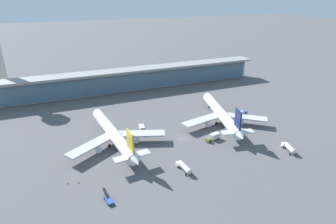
# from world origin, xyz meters

# --- Properties ---
(ground_plane) EXTENTS (1200.00, 1200.00, 0.00)m
(ground_plane) POSITION_xyz_m (0.00, 0.00, 0.00)
(ground_plane) COLOR #515154
(airliner_left_stand) EXTENTS (45.27, 59.22, 15.77)m
(airliner_left_stand) POSITION_xyz_m (-30.13, 7.02, 4.96)
(airliner_left_stand) COLOR white
(airliner_left_stand) RESTS_ON ground
(airliner_centre_stand) EXTENTS (44.34, 58.59, 15.77)m
(airliner_centre_stand) POSITION_xyz_m (26.76, 8.03, 4.96)
(airliner_centre_stand) COLOR white
(airliner_centre_stand) RESTS_ON ground
(service_truck_near_nose_olive) EXTENTS (3.03, 7.49, 3.10)m
(service_truck_near_nose_olive) POSITION_xyz_m (-14.84, 13.48, 1.69)
(service_truck_near_nose_olive) COLOR olive
(service_truck_near_nose_olive) RESTS_ON ground
(service_truck_under_wing_blue) EXTENTS (8.78, 5.52, 2.95)m
(service_truck_under_wing_blue) POSITION_xyz_m (41.81, 11.16, 1.71)
(service_truck_under_wing_blue) COLOR #234C9E
(service_truck_under_wing_blue) RESTS_ON ground
(service_truck_mid_apron_blue) EXTENTS (2.66, 6.94, 2.70)m
(service_truck_mid_apron_blue) POSITION_xyz_m (-40.19, -29.95, 0.81)
(service_truck_mid_apron_blue) COLOR #234C9E
(service_truck_mid_apron_blue) RESTS_ON ground
(service_truck_by_tail_white) EXTENTS (4.38, 8.89, 2.95)m
(service_truck_by_tail_white) POSITION_xyz_m (38.68, -27.84, 1.71)
(service_truck_by_tail_white) COLOR silver
(service_truck_by_tail_white) RESTS_ON ground
(service_truck_on_taxiway_olive) EXTENTS (7.64, 3.97, 3.10)m
(service_truck_on_taxiway_olive) POSITION_xyz_m (13.49, -6.61, 1.69)
(service_truck_on_taxiway_olive) COLOR olive
(service_truck_on_taxiway_olive) RESTS_ON ground
(service_truck_at_far_stand_white) EXTENTS (3.33, 8.80, 2.95)m
(service_truck_at_far_stand_white) POSITION_xyz_m (-9.65, -23.91, 1.71)
(service_truck_at_far_stand_white) COLOR silver
(service_truck_at_far_stand_white) RESTS_ON ground
(terminal_building) EXTENTS (183.60, 12.80, 15.20)m
(terminal_building) POSITION_xyz_m (0.00, 78.63, 7.87)
(terminal_building) COLOR #B2ADA3
(terminal_building) RESTS_ON ground
(safety_cone_alpha) EXTENTS (0.62, 0.62, 0.70)m
(safety_cone_alpha) POSITION_xyz_m (-52.00, -15.12, 0.32)
(safety_cone_alpha) COLOR orange
(safety_cone_alpha) RESTS_ON ground
(safety_cone_bravo) EXTENTS (0.62, 0.62, 0.70)m
(safety_cone_bravo) POSITION_xyz_m (-48.32, -16.15, 0.32)
(safety_cone_bravo) COLOR orange
(safety_cone_bravo) RESTS_ON ground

